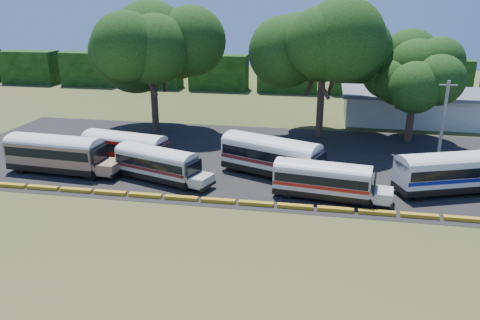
% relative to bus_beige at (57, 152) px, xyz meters
% --- Properties ---
extents(ground, '(160.00, 160.00, 0.00)m').
position_rel_bus_beige_xyz_m(ground, '(17.24, -4.91, -2.01)').
color(ground, '#2F4517').
rests_on(ground, ground).
extents(asphalt_strip, '(64.00, 24.00, 0.02)m').
position_rel_bus_beige_xyz_m(asphalt_strip, '(18.24, 7.09, -2.00)').
color(asphalt_strip, black).
rests_on(asphalt_strip, ground).
extents(curb, '(53.70, 0.45, 0.30)m').
position_rel_bus_beige_xyz_m(curb, '(17.24, -3.91, -1.86)').
color(curb, '#BF8216').
rests_on(curb, ground).
extents(terminal_building, '(19.00, 9.00, 4.00)m').
position_rel_bus_beige_xyz_m(terminal_building, '(35.24, 25.09, 0.02)').
color(terminal_building, silver).
rests_on(terminal_building, ground).
extents(treeline_backdrop, '(130.00, 4.00, 6.00)m').
position_rel_bus_beige_xyz_m(treeline_backdrop, '(17.24, 43.09, 0.99)').
color(treeline_backdrop, black).
rests_on(treeline_backdrop, ground).
extents(bus_beige, '(10.82, 3.39, 3.50)m').
position_rel_bus_beige_xyz_m(bus_beige, '(0.00, 0.00, 0.00)').
color(bus_beige, black).
rests_on(bus_beige, ground).
extents(bus_red, '(10.10, 4.15, 3.23)m').
position_rel_bus_beige_xyz_m(bus_red, '(5.41, 2.95, -0.16)').
color(bus_red, black).
rests_on(bus_red, ground).
extents(bus_cream_west, '(9.33, 5.02, 2.99)m').
position_rel_bus_beige_xyz_m(bus_cream_west, '(9.64, -0.29, -0.32)').
color(bus_cream_west, black).
rests_on(bus_cream_west, ground).
extents(bus_cream_east, '(11.06, 6.54, 3.57)m').
position_rel_bus_beige_xyz_m(bus_cream_east, '(19.26, 2.65, 0.01)').
color(bus_cream_east, black).
rests_on(bus_cream_east, ground).
extents(bus_white_red, '(9.42, 3.50, 3.03)m').
position_rel_bus_beige_xyz_m(bus_white_red, '(23.85, -1.65, -0.30)').
color(bus_white_red, black).
rests_on(bus_white_red, ground).
extents(bus_white_blue, '(10.64, 5.98, 3.42)m').
position_rel_bus_beige_xyz_m(bus_white_blue, '(33.91, 1.34, -0.08)').
color(bus_white_blue, black).
rests_on(bus_white_blue, ground).
extents(tree_west, '(12.80, 12.80, 15.09)m').
position_rel_bus_beige_xyz_m(tree_west, '(3.83, 15.00, 8.36)').
color(tree_west, '#3D2B1E').
rests_on(tree_west, ground).
extents(tree_center, '(11.19, 11.19, 14.55)m').
position_rel_bus_beige_xyz_m(tree_center, '(23.09, 16.35, 8.39)').
color(tree_center, '#3D2B1E').
rests_on(tree_center, ground).
extents(tree_east, '(8.34, 8.34, 11.18)m').
position_rel_bus_beige_xyz_m(tree_east, '(32.93, 16.18, 6.06)').
color(tree_east, '#3D2B1E').
rests_on(tree_east, ground).
extents(utility_pole, '(1.60, 0.30, 7.99)m').
position_rel_bus_beige_xyz_m(utility_pole, '(34.62, 8.96, 2.10)').
color(utility_pole, gray).
rests_on(utility_pole, ground).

